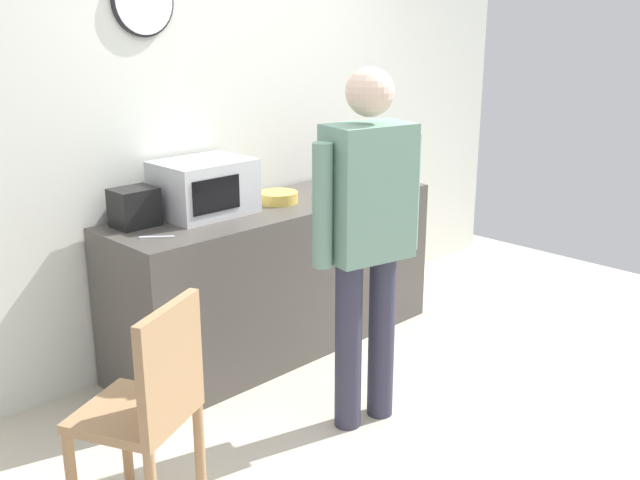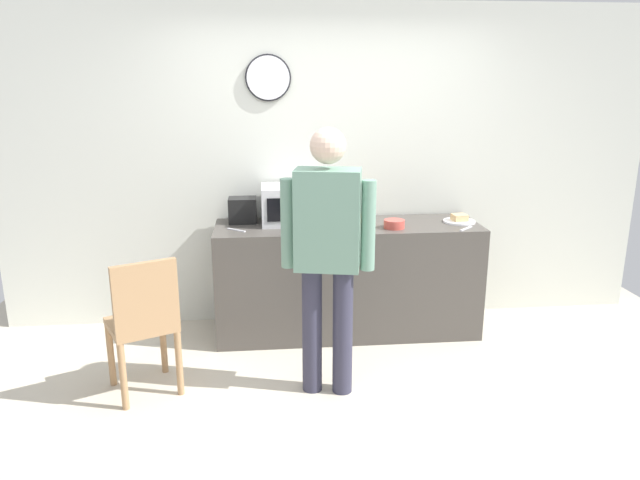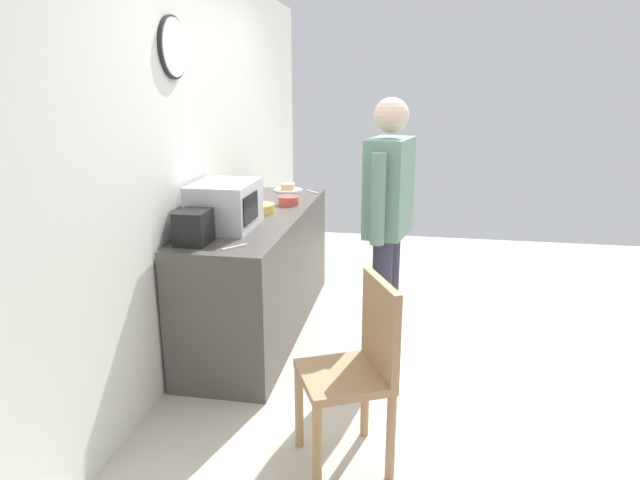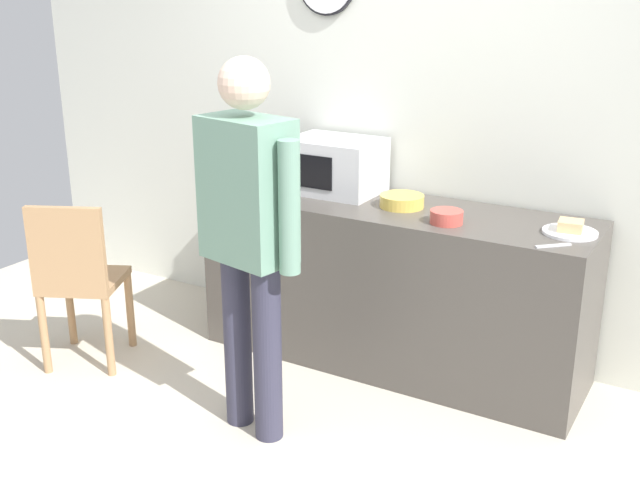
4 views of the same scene
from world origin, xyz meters
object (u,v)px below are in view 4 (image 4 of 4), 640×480
Objects in this scene: salad_bowl at (447,217)px; cereal_bowl at (402,201)px; microwave at (335,165)px; sandwich_plate at (570,230)px; fork_utensil at (553,246)px; wooden_chair at (78,277)px; person_standing at (248,225)px; toaster at (280,164)px; spoon_utensil at (248,189)px.

salad_bowl and cereal_bowl have the same top height.
microwave is 1.34m from sandwich_plate.
fork_utensil is (0.54, -0.09, -0.03)m from salad_bowl.
sandwich_plate reaches higher than wooden_chair.
sandwich_plate and cereal_bowl have the same top height.
sandwich_plate is (1.32, -0.11, -0.13)m from microwave.
person_standing is 1.85× the size of wooden_chair.
toaster is 0.13× the size of person_standing.
spoon_utensil is at bearing -176.86° from sandwich_plate.
cereal_bowl is at bearing -9.79° from toaster.
cereal_bowl is 0.13× the size of person_standing.
cereal_bowl is 0.87m from toaster.
salad_bowl is 1.97m from wooden_chair.
fork_utensil is 2.44m from wooden_chair.
cereal_bowl is at bearing 31.64° from wooden_chair.
sandwich_plate is 0.27× the size of wooden_chair.
person_standing is (-0.30, -0.96, 0.08)m from cereal_bowl.
salad_bowl is 1.01m from person_standing.
microwave is 0.41m from toaster.
salad_bowl is 1.21m from spoon_utensil.
sandwich_plate and salad_bowl have the same top height.
toaster reaches higher than fork_utensil.
toaster is 1.29× the size of fork_utensil.
wooden_chair is at bearing -163.97° from fork_utensil.
wooden_chair is at bearing -159.22° from sandwich_plate.
salad_bowl is at bearing -26.48° from cereal_bowl.
person_standing reaches higher than microwave.
fork_utensil is (1.30, -0.33, -0.15)m from microwave.
sandwich_plate is 1.15× the size of toaster.
microwave reaches higher than spoon_utensil.
salad_bowl is at bearing 171.01° from fork_utensil.
spoon_utensil is at bearing -172.75° from cereal_bowl.
salad_bowl is at bearing -17.83° from microwave.
person_standing is 1.27m from wooden_chair.
fork_utensil is 0.18× the size of wooden_chair.
wooden_chair is at bearing -157.08° from salad_bowl.
sandwich_plate is at bearing 3.14° from spoon_utensil.
spoon_utensil is 1.05m from person_standing.
fork_utensil is 0.10× the size of person_standing.
wooden_chair is at bearing -135.43° from microwave.
wooden_chair is (-1.01, -1.00, -0.53)m from microwave.
microwave is at bearing 98.61° from person_standing.
cereal_bowl is 1.06× the size of toaster.
salad_bowl is at bearing -14.50° from toaster.
wooden_chair is at bearing 177.26° from person_standing.
sandwich_plate is at bearing -5.48° from toaster.
toaster reaches higher than salad_bowl.
spoon_utensil is at bearing 178.16° from salad_bowl.
microwave is 0.29× the size of person_standing.
fork_utensil is (-0.02, -0.22, -0.02)m from sandwich_plate.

